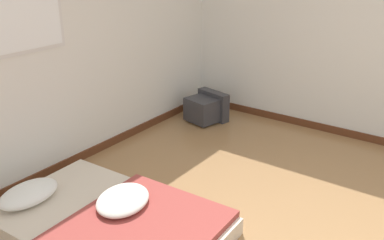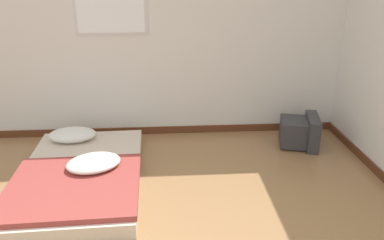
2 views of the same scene
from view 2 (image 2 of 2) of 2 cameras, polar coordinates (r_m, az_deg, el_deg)
name	(u,v)px [view 2 (image 2 of 2)]	position (r m, az deg, el deg)	size (l,w,h in m)	color
wall_back	(128,30)	(4.45, -9.69, 13.42)	(7.45, 0.08, 2.60)	silver
mattress_bed	(80,174)	(3.79, -16.68, -7.83)	(1.19, 1.84, 0.29)	beige
crt_tv	(301,132)	(4.53, 16.23, -1.72)	(0.50, 0.50, 0.37)	#333338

